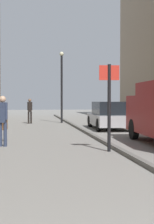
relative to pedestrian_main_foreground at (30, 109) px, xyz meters
The scene contains 8 objects.
ground_plane 9.12m from the pedestrian_main_foreground, 84.05° to the right, with size 80.00×80.00×0.00m, color gray.
kerb_strip 9.41m from the pedestrian_main_foreground, 74.40° to the right, with size 0.16×40.00×0.12m, color #615F5B.
pedestrian_main_foreground is the anchor object (origin of this frame).
pedestrian_mid_block 10.86m from the pedestrian_main_foreground, 95.22° to the right, with size 0.33×0.23×1.68m.
parked_car 6.28m from the pedestrian_main_foreground, 48.51° to the right, with size 1.96×4.26×1.45m.
street_sign_post 12.62m from the pedestrian_main_foreground, 79.80° to the right, with size 0.60×0.10×2.60m.
lamp_post 2.81m from the pedestrian_main_foreground, 10.35° to the left, with size 0.28×0.28×4.76m.
cafe_chair_near_window 9.57m from the pedestrian_main_foreground, 96.96° to the right, with size 0.58×0.58×0.94m.
Camera 1 is at (-1.14, -1.19, 1.54)m, focal length 54.23 mm.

